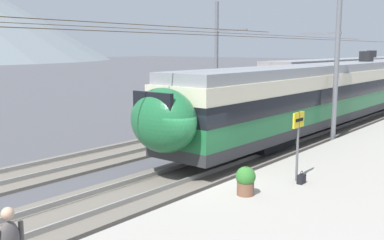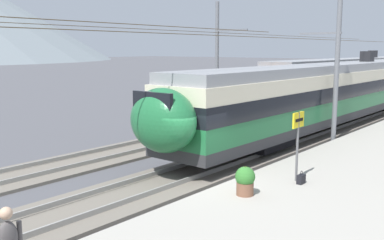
{
  "view_description": "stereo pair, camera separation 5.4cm",
  "coord_description": "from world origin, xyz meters",
  "px_view_note": "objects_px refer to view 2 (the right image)",
  "views": [
    {
      "loc": [
        -11.38,
        -9.0,
        4.7
      ],
      "look_at": [
        2.29,
        2.33,
        1.85
      ],
      "focal_mm": 41.46,
      "sensor_mm": 36.0,
      "label": 1
    },
    {
      "loc": [
        -11.35,
        -9.04,
        4.7
      ],
      "look_at": [
        2.29,
        2.33,
        1.85
      ],
      "focal_mm": 41.46,
      "sensor_mm": 36.0,
      "label": 2
    }
  ],
  "objects_px": {
    "catenary_mast_mid": "(335,62)",
    "catenary_mast_far_side": "(219,60)",
    "platform_sign": "(298,131)",
    "potted_plant_platform_edge": "(245,180)",
    "train_near_platform": "(336,90)",
    "train_far_track": "(353,76)",
    "handbag_near_sign": "(301,179)"
  },
  "relations": [
    {
      "from": "train_far_track",
      "to": "catenary_mast_far_side",
      "type": "xyz_separation_m",
      "value": [
        -18.39,
        1.97,
        1.78
      ]
    },
    {
      "from": "catenary_mast_mid",
      "to": "handbag_near_sign",
      "type": "height_order",
      "value": "catenary_mast_mid"
    },
    {
      "from": "catenary_mast_mid",
      "to": "catenary_mast_far_side",
      "type": "xyz_separation_m",
      "value": [
        1.8,
        8.36,
        -0.08
      ]
    },
    {
      "from": "train_near_platform",
      "to": "platform_sign",
      "type": "bearing_deg",
      "value": -163.02
    },
    {
      "from": "train_far_track",
      "to": "catenary_mast_mid",
      "type": "bearing_deg",
      "value": -162.46
    },
    {
      "from": "train_far_track",
      "to": "catenary_mast_mid",
      "type": "height_order",
      "value": "catenary_mast_mid"
    },
    {
      "from": "train_near_platform",
      "to": "handbag_near_sign",
      "type": "relative_size",
      "value": 73.51
    },
    {
      "from": "platform_sign",
      "to": "potted_plant_platform_edge",
      "type": "bearing_deg",
      "value": 167.34
    },
    {
      "from": "train_near_platform",
      "to": "train_far_track",
      "type": "height_order",
      "value": "same"
    },
    {
      "from": "catenary_mast_mid",
      "to": "potted_plant_platform_edge",
      "type": "distance_m",
      "value": 11.04
    },
    {
      "from": "platform_sign",
      "to": "handbag_near_sign",
      "type": "bearing_deg",
      "value": -123.94
    },
    {
      "from": "train_near_platform",
      "to": "catenary_mast_far_side",
      "type": "height_order",
      "value": "catenary_mast_far_side"
    },
    {
      "from": "catenary_mast_mid",
      "to": "potted_plant_platform_edge",
      "type": "xyz_separation_m",
      "value": [
        -10.42,
        -1.67,
        -3.24
      ]
    },
    {
      "from": "handbag_near_sign",
      "to": "train_far_track",
      "type": "bearing_deg",
      "value": 17.22
    },
    {
      "from": "potted_plant_platform_edge",
      "to": "train_far_track",
      "type": "bearing_deg",
      "value": 14.73
    },
    {
      "from": "train_near_platform",
      "to": "train_far_track",
      "type": "xyz_separation_m",
      "value": [
        15.42,
        4.63,
        0.0
      ]
    },
    {
      "from": "platform_sign",
      "to": "potted_plant_platform_edge",
      "type": "distance_m",
      "value": 2.65
    },
    {
      "from": "potted_plant_platform_edge",
      "to": "platform_sign",
      "type": "bearing_deg",
      "value": -12.66
    },
    {
      "from": "platform_sign",
      "to": "handbag_near_sign",
      "type": "xyz_separation_m",
      "value": [
        -0.18,
        -0.26,
        -1.53
      ]
    },
    {
      "from": "catenary_mast_far_side",
      "to": "potted_plant_platform_edge",
      "type": "relative_size",
      "value": 44.84
    },
    {
      "from": "catenary_mast_mid",
      "to": "catenary_mast_far_side",
      "type": "height_order",
      "value": "catenary_mast_mid"
    },
    {
      "from": "train_near_platform",
      "to": "handbag_near_sign",
      "type": "xyz_separation_m",
      "value": [
        -13.07,
        -4.2,
        -1.7
      ]
    },
    {
      "from": "platform_sign",
      "to": "train_near_platform",
      "type": "bearing_deg",
      "value": 16.98
    },
    {
      "from": "catenary_mast_far_side",
      "to": "handbag_near_sign",
      "type": "height_order",
      "value": "catenary_mast_far_side"
    },
    {
      "from": "catenary_mast_far_side",
      "to": "potted_plant_platform_edge",
      "type": "distance_m",
      "value": 16.12
    },
    {
      "from": "train_near_platform",
      "to": "handbag_near_sign",
      "type": "height_order",
      "value": "train_near_platform"
    },
    {
      "from": "train_near_platform",
      "to": "train_far_track",
      "type": "bearing_deg",
      "value": 16.71
    },
    {
      "from": "train_near_platform",
      "to": "handbag_near_sign",
      "type": "distance_m",
      "value": 13.83
    },
    {
      "from": "catenary_mast_far_side",
      "to": "handbag_near_sign",
      "type": "relative_size",
      "value": 90.38
    },
    {
      "from": "catenary_mast_far_side",
      "to": "platform_sign",
      "type": "height_order",
      "value": "catenary_mast_far_side"
    },
    {
      "from": "catenary_mast_far_side",
      "to": "platform_sign",
      "type": "distance_m",
      "value": 14.6
    },
    {
      "from": "platform_sign",
      "to": "train_far_track",
      "type": "bearing_deg",
      "value": 16.83
    }
  ]
}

